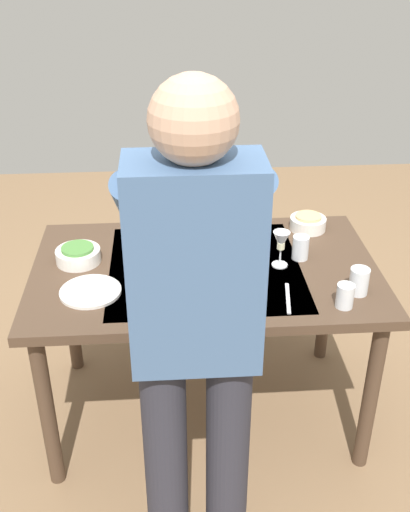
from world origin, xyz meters
name	(u,v)px	position (x,y,z in m)	size (l,w,h in m)	color
ground_plane	(205,409)	(0.00, 0.00, 0.00)	(6.00, 6.00, 0.00)	#846647
dining_table	(205,285)	(0.00, 0.00, 0.68)	(1.38, 0.85, 0.76)	#4C3828
chair_near	(204,228)	(-0.05, -0.80, 0.53)	(0.40, 0.40, 0.91)	#352114
person_server	(195,329)	(0.08, 0.68, 0.96)	(0.42, 0.61, 1.69)	#2D2D38
wine_bottle	(163,210)	(0.16, -0.31, 0.87)	(0.07, 0.07, 0.30)	black
wine_glass_left	(281,243)	(-0.30, 0.01, 0.87)	(0.07, 0.07, 0.15)	white
wine_glass_right	(174,235)	(0.12, -0.09, 0.87)	(0.07, 0.07, 0.15)	white
water_cup_near_left	(345,296)	(-0.48, 0.31, 0.81)	(0.06, 0.06, 0.09)	silver
water_cup_near_right	(359,281)	(-0.55, 0.23, 0.81)	(0.07, 0.07, 0.10)	silver
water_cup_far_left	(300,248)	(-0.39, -0.04, 0.81)	(0.07, 0.07, 0.10)	silver
serving_bowl_pasta	(185,279)	(0.08, 0.14, 0.80)	(0.30, 0.30, 0.07)	white
side_bowl_salad	(78,254)	(0.51, -0.08, 0.80)	(0.18, 0.18, 0.07)	white
side_bowl_bread	(308,222)	(-0.48, -0.30, 0.80)	(0.16, 0.16, 0.07)	white
dinner_plate_near	(240,246)	(-0.16, -0.16, 0.77)	(0.23, 0.23, 0.01)	white
dinner_plate_far	(90,291)	(0.44, 0.16, 0.77)	(0.23, 0.23, 0.01)	white
table_knife	(288,298)	(-0.29, 0.25, 0.77)	(0.01, 0.20, 0.01)	silver
table_fork	(132,245)	(0.30, -0.20, 0.77)	(0.01, 0.18, 0.01)	silver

